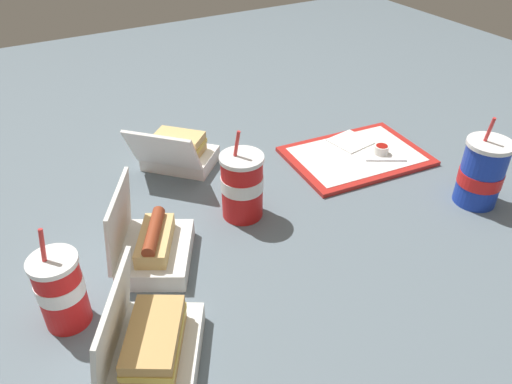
# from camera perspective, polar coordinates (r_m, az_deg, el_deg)

# --- Properties ---
(ground_plane) EXTENTS (3.20, 3.20, 0.00)m
(ground_plane) POSITION_cam_1_polar(r_m,az_deg,el_deg) (1.17, 2.22, -2.90)
(ground_plane) COLOR slate
(food_tray) EXTENTS (0.39, 0.29, 0.01)m
(food_tray) POSITION_cam_1_polar(r_m,az_deg,el_deg) (1.41, 11.36, 4.05)
(food_tray) COLOR red
(food_tray) RESTS_ON ground_plane
(ketchup_cup) EXTENTS (0.04, 0.04, 0.02)m
(ketchup_cup) POSITION_cam_1_polar(r_m,az_deg,el_deg) (1.42, 14.14, 4.76)
(ketchup_cup) COLOR white
(ketchup_cup) RESTS_ON food_tray
(napkin_stack) EXTENTS (0.11, 0.11, 0.00)m
(napkin_stack) POSITION_cam_1_polar(r_m,az_deg,el_deg) (1.47, 10.71, 5.70)
(napkin_stack) COLOR white
(napkin_stack) RESTS_ON food_tray
(plastic_fork) EXTENTS (0.10, 0.07, 0.00)m
(plastic_fork) POSITION_cam_1_polar(r_m,az_deg,el_deg) (1.40, 14.62, 3.61)
(plastic_fork) COLOR white
(plastic_fork) RESTS_ON food_tray
(clamshell_sandwich_back) EXTENTS (0.26, 0.26, 0.15)m
(clamshell_sandwich_back) POSITION_cam_1_polar(r_m,az_deg,el_deg) (1.35, -8.90, 4.48)
(clamshell_sandwich_back) COLOR white
(clamshell_sandwich_back) RESTS_ON ground_plane
(clamshell_sandwich_front) EXTENTS (0.23, 0.25, 0.17)m
(clamshell_sandwich_front) POSITION_cam_1_polar(r_m,az_deg,el_deg) (0.86, -11.80, -17.09)
(clamshell_sandwich_front) COLOR white
(clamshell_sandwich_front) RESTS_ON ground_plane
(clamshell_hotdog_center) EXTENTS (0.21, 0.23, 0.18)m
(clamshell_hotdog_center) POSITION_cam_1_polar(r_m,az_deg,el_deg) (1.05, -11.81, -6.04)
(clamshell_hotdog_center) COLOR white
(clamshell_hotdog_center) RESTS_ON ground_plane
(soda_cup_back) EXTENTS (0.09, 0.09, 0.21)m
(soda_cup_back) POSITION_cam_1_polar(r_m,az_deg,el_deg) (0.95, -21.41, -10.38)
(soda_cup_back) COLOR red
(soda_cup_back) RESTS_ON ground_plane
(soda_cup_right) EXTENTS (0.11, 0.11, 0.22)m
(soda_cup_right) POSITION_cam_1_polar(r_m,az_deg,el_deg) (1.29, 24.38, 1.97)
(soda_cup_right) COLOR #1938B7
(soda_cup_right) RESTS_ON ground_plane
(soda_cup_front) EXTENTS (0.10, 0.10, 0.22)m
(soda_cup_front) POSITION_cam_1_polar(r_m,az_deg,el_deg) (1.13, -1.60, 0.77)
(soda_cup_front) COLOR red
(soda_cup_front) RESTS_ON ground_plane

